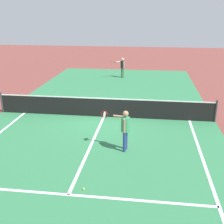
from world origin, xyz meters
TOP-DOWN VIEW (x-y plane):
  - ground_plane at (0.00, 0.00)m, footprint 60.00×60.00m
  - court_surface_inbounds at (0.00, 0.00)m, footprint 10.62×24.40m
  - line_sideline_right at (4.11, -5.95)m, footprint 0.10×11.89m
  - line_service_near at (0.00, -6.40)m, footprint 8.22×0.10m
  - line_center_service at (0.00, -3.20)m, footprint 0.10×6.40m
  - net at (0.00, 0.00)m, footprint 10.62×0.09m
  - player_near at (1.32, -3.44)m, footprint 1.12×0.67m
  - player_far at (0.03, 8.96)m, footprint 1.04×0.69m
  - tennis_ball_mid_court at (0.38, -6.11)m, footprint 0.07×0.07m

SIDE VIEW (x-z plane):
  - ground_plane at x=0.00m, z-range 0.00..0.00m
  - court_surface_inbounds at x=0.00m, z-range 0.00..0.00m
  - line_sideline_right at x=4.11m, z-range 0.00..0.01m
  - line_service_near at x=0.00m, z-range 0.00..0.01m
  - line_center_service at x=0.00m, z-range 0.00..0.01m
  - tennis_ball_mid_court at x=0.38m, z-range 0.00..0.07m
  - net at x=0.00m, z-range -0.04..1.03m
  - player_far at x=0.03m, z-range 0.18..1.71m
  - player_near at x=1.32m, z-range 0.18..1.74m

